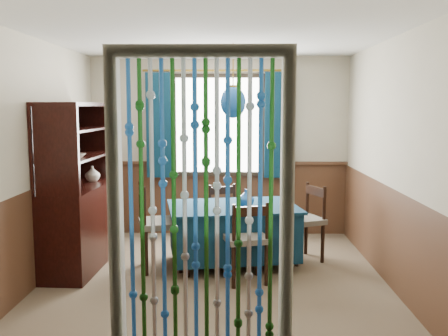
{
  "coord_description": "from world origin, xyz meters",
  "views": [
    {
      "loc": [
        0.21,
        -5.01,
        1.81
      ],
      "look_at": [
        0.1,
        0.43,
        1.14
      ],
      "focal_mm": 40.0,
      "sensor_mm": 36.0,
      "label": 1
    }
  ],
  "objects_px": {
    "pendant_lamp": "(233,102)",
    "vase_sideboard": "(92,173)",
    "chair_far": "(226,216)",
    "sideboard": "(80,211)",
    "chair_near": "(247,239)",
    "vase_table": "(246,199)",
    "chair_left": "(158,224)",
    "dining_table": "(233,230)",
    "bowl_shelf": "(77,155)",
    "chair_right": "(304,220)"
  },
  "relations": [
    {
      "from": "pendant_lamp",
      "to": "vase_sideboard",
      "type": "bearing_deg",
      "value": 171.21
    },
    {
      "from": "chair_far",
      "to": "sideboard",
      "type": "xyz_separation_m",
      "value": [
        -1.64,
        -0.67,
        0.2
      ]
    },
    {
      "from": "chair_near",
      "to": "vase_sideboard",
      "type": "bearing_deg",
      "value": 140.06
    },
    {
      "from": "sideboard",
      "to": "vase_table",
      "type": "height_order",
      "value": "sideboard"
    },
    {
      "from": "chair_left",
      "to": "pendant_lamp",
      "type": "bearing_deg",
      "value": 85.55
    },
    {
      "from": "dining_table",
      "to": "chair_left",
      "type": "bearing_deg",
      "value": -178.82
    },
    {
      "from": "pendant_lamp",
      "to": "vase_sideboard",
      "type": "relative_size",
      "value": 4.02
    },
    {
      "from": "chair_far",
      "to": "pendant_lamp",
      "type": "distance_m",
      "value": 1.54
    },
    {
      "from": "vase_table",
      "to": "bowl_shelf",
      "type": "bearing_deg",
      "value": -172.73
    },
    {
      "from": "chair_right",
      "to": "vase_sideboard",
      "type": "distance_m",
      "value": 2.57
    },
    {
      "from": "dining_table",
      "to": "chair_right",
      "type": "bearing_deg",
      "value": 3.35
    },
    {
      "from": "chair_left",
      "to": "vase_table",
      "type": "relative_size",
      "value": 5.38
    },
    {
      "from": "dining_table",
      "to": "vase_sideboard",
      "type": "xyz_separation_m",
      "value": [
        -1.67,
        0.26,
        0.62
      ]
    },
    {
      "from": "sideboard",
      "to": "dining_table",
      "type": "bearing_deg",
      "value": 4.97
    },
    {
      "from": "pendant_lamp",
      "to": "vase_table",
      "type": "bearing_deg",
      "value": -23.37
    },
    {
      "from": "sideboard",
      "to": "bowl_shelf",
      "type": "bearing_deg",
      "value": -71.93
    },
    {
      "from": "bowl_shelf",
      "to": "dining_table",
      "type": "bearing_deg",
      "value": 10.03
    },
    {
      "from": "chair_left",
      "to": "chair_right",
      "type": "height_order",
      "value": "chair_left"
    },
    {
      "from": "sideboard",
      "to": "chair_near",
      "type": "bearing_deg",
      "value": -12.91
    },
    {
      "from": "chair_left",
      "to": "pendant_lamp",
      "type": "xyz_separation_m",
      "value": [
        0.83,
        0.17,
        1.34
      ]
    },
    {
      "from": "vase_table",
      "to": "chair_near",
      "type": "bearing_deg",
      "value": -90.42
    },
    {
      "from": "dining_table",
      "to": "sideboard",
      "type": "distance_m",
      "value": 1.75
    },
    {
      "from": "chair_near",
      "to": "vase_sideboard",
      "type": "xyz_separation_m",
      "value": [
        -1.81,
        0.85,
        0.57
      ]
    },
    {
      "from": "bowl_shelf",
      "to": "vase_sideboard",
      "type": "distance_m",
      "value": 0.61
    },
    {
      "from": "chair_far",
      "to": "pendant_lamp",
      "type": "xyz_separation_m",
      "value": [
        0.09,
        -0.59,
        1.42
      ]
    },
    {
      "from": "chair_left",
      "to": "chair_right",
      "type": "xyz_separation_m",
      "value": [
        1.68,
        0.37,
        -0.04
      ]
    },
    {
      "from": "dining_table",
      "to": "pendant_lamp",
      "type": "bearing_deg",
      "value": -107.31
    },
    {
      "from": "chair_near",
      "to": "vase_table",
      "type": "height_order",
      "value": "vase_table"
    },
    {
      "from": "chair_right",
      "to": "pendant_lamp",
      "type": "xyz_separation_m",
      "value": [
        -0.84,
        -0.2,
        1.38
      ]
    },
    {
      "from": "chair_left",
      "to": "chair_right",
      "type": "distance_m",
      "value": 1.72
    },
    {
      "from": "chair_far",
      "to": "dining_table",
      "type": "bearing_deg",
      "value": 78.44
    },
    {
      "from": "dining_table",
      "to": "bowl_shelf",
      "type": "distance_m",
      "value": 1.91
    },
    {
      "from": "chair_right",
      "to": "pendant_lamp",
      "type": "bearing_deg",
      "value": 79.9
    },
    {
      "from": "chair_near",
      "to": "pendant_lamp",
      "type": "distance_m",
      "value": 1.53
    },
    {
      "from": "dining_table",
      "to": "pendant_lamp",
      "type": "relative_size",
      "value": 1.95
    },
    {
      "from": "vase_table",
      "to": "bowl_shelf",
      "type": "height_order",
      "value": "bowl_shelf"
    },
    {
      "from": "chair_far",
      "to": "pendant_lamp",
      "type": "bearing_deg",
      "value": 78.44
    },
    {
      "from": "vase_sideboard",
      "to": "vase_table",
      "type": "bearing_deg",
      "value": -10.05
    },
    {
      "from": "dining_table",
      "to": "vase_table",
      "type": "relative_size",
      "value": 8.88
    },
    {
      "from": "chair_near",
      "to": "chair_right",
      "type": "xyz_separation_m",
      "value": [
        0.7,
        0.79,
        0.02
      ]
    },
    {
      "from": "chair_far",
      "to": "vase_table",
      "type": "bearing_deg",
      "value": 89.74
    },
    {
      "from": "chair_right",
      "to": "vase_sideboard",
      "type": "relative_size",
      "value": 4.4
    },
    {
      "from": "pendant_lamp",
      "to": "vase_table",
      "type": "distance_m",
      "value": 1.09
    },
    {
      "from": "sideboard",
      "to": "bowl_shelf",
      "type": "xyz_separation_m",
      "value": [
        0.06,
        -0.21,
        0.66
      ]
    },
    {
      "from": "vase_table",
      "to": "vase_sideboard",
      "type": "distance_m",
      "value": 1.86
    },
    {
      "from": "chair_right",
      "to": "pendant_lamp",
      "type": "distance_m",
      "value": 1.63
    },
    {
      "from": "vase_sideboard",
      "to": "sideboard",
      "type": "bearing_deg",
      "value": -100.03
    },
    {
      "from": "sideboard",
      "to": "pendant_lamp",
      "type": "xyz_separation_m",
      "value": [
        1.73,
        0.08,
        1.22
      ]
    },
    {
      "from": "chair_far",
      "to": "sideboard",
      "type": "bearing_deg",
      "value": 1.76
    },
    {
      "from": "vase_sideboard",
      "to": "chair_right",
      "type": "bearing_deg",
      "value": -1.26
    }
  ]
}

